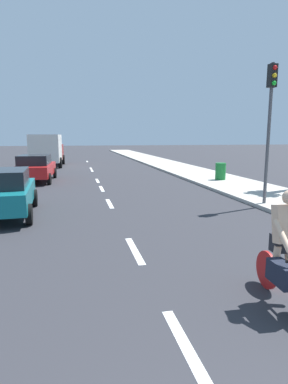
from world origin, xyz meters
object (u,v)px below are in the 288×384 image
(traffic_signal, at_px, (270,109))
(parked_car_teal, at_px, (4,191))
(delivery_truck, at_px, (47,149))
(trash_bin_far, at_px, (220,171))
(parked_car_red, at_px, (35,167))
(cyclist, at_px, (284,254))

(traffic_signal, bearing_deg, parked_car_teal, 177.10)
(delivery_truck, relative_size, trash_bin_far, 6.49)
(parked_car_teal, height_order, traffic_signal, traffic_signal)
(traffic_signal, bearing_deg, parked_car_red, 135.44)
(parked_car_teal, distance_m, delivery_truck, 18.73)
(parked_car_red, bearing_deg, trash_bin_far, -10.75)
(traffic_signal, bearing_deg, trash_bin_far, 78.61)
(parked_car_red, relative_size, delivery_truck, 0.72)
(trash_bin_far, bearing_deg, delivery_truck, 130.31)
(parked_car_red, height_order, traffic_signal, traffic_signal)
(traffic_signal, height_order, trash_bin_far, traffic_signal)
(cyclist, xyz_separation_m, parked_car_red, (-5.40, 15.64, 0.01))
(cyclist, xyz_separation_m, delivery_truck, (-5.48, 25.72, 0.67))
(cyclist, xyz_separation_m, trash_bin_far, (5.19, 13.16, -0.20))
(cyclist, xyz_separation_m, traffic_signal, (3.85, 6.53, 2.78))
(parked_car_red, distance_m, traffic_signal, 13.27)
(parked_car_red, relative_size, traffic_signal, 0.87)
(cyclist, bearing_deg, traffic_signal, -116.35)
(delivery_truck, height_order, trash_bin_far, delivery_truck)
(cyclist, relative_size, parked_car_red, 0.40)
(delivery_truck, bearing_deg, parked_car_red, -87.83)
(delivery_truck, xyz_separation_m, traffic_signal, (9.33, -19.19, 2.10))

